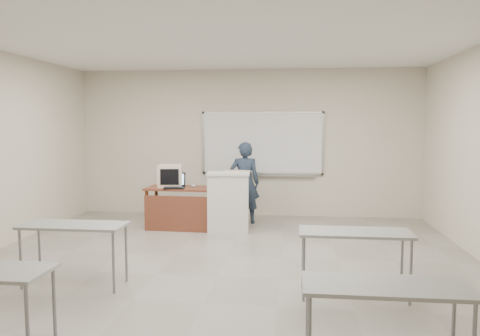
# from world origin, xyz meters

# --- Properties ---
(floor) EXTENTS (7.00, 8.00, 0.01)m
(floor) POSITION_xyz_m (0.00, 0.00, -0.01)
(floor) COLOR gray
(floor) RESTS_ON ground
(whiteboard) EXTENTS (2.48, 0.10, 1.31)m
(whiteboard) POSITION_xyz_m (0.30, 3.97, 1.48)
(whiteboard) COLOR white
(whiteboard) RESTS_ON floor
(student_desks) EXTENTS (4.40, 2.20, 0.73)m
(student_desks) POSITION_xyz_m (-0.00, -1.35, 0.67)
(student_desks) COLOR gray
(student_desks) RESTS_ON floor
(instructor_desk) EXTENTS (1.28, 0.64, 0.75)m
(instructor_desk) POSITION_xyz_m (-1.06, 2.51, 0.52)
(instructor_desk) COLOR maroon
(instructor_desk) RESTS_ON floor
(podium) EXTENTS (0.74, 0.54, 1.04)m
(podium) POSITION_xyz_m (-0.20, 2.50, 0.52)
(podium) COLOR silver
(podium) RESTS_ON floor
(crt_monitor) EXTENTS (0.44, 0.48, 0.41)m
(crt_monitor) POSITION_xyz_m (-1.31, 2.75, 0.95)
(crt_monitor) COLOR beige
(crt_monitor) RESTS_ON instructor_desk
(laptop) EXTENTS (0.36, 0.33, 0.26)m
(laptop) POSITION_xyz_m (-1.16, 2.50, 0.81)
(laptop) COLOR black
(laptop) RESTS_ON instructor_desk
(mouse) EXTENTS (0.11, 0.08, 0.04)m
(mouse) POSITION_xyz_m (-0.86, 2.67, 0.77)
(mouse) COLOR #AEB1B6
(mouse) RESTS_ON instructor_desk
(keyboard) EXTENTS (0.46, 0.20, 0.02)m
(keyboard) POSITION_xyz_m (-0.05, 2.58, 1.06)
(keyboard) COLOR beige
(keyboard) RESTS_ON podium
(presenter) EXTENTS (0.59, 0.41, 1.55)m
(presenter) POSITION_xyz_m (0.02, 3.20, 0.78)
(presenter) COLOR black
(presenter) RESTS_ON floor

